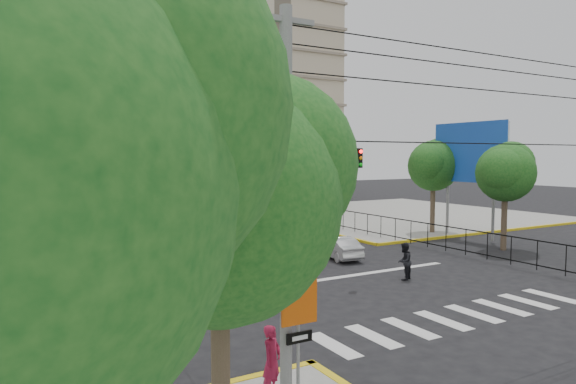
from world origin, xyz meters
TOP-DOWN VIEW (x-y plane):
  - ground at (0.00, 0.00)m, footprint 160.00×160.00m
  - sidewalk_ne at (20.00, 20.00)m, footprint 26.00×26.00m
  - crosswalk_stripes at (0.00, -6.00)m, footprint 12.00×2.40m
  - stop_line at (0.00, 1.20)m, footprint 13.00×0.40m
  - tower_beige at (14.00, 40.00)m, footprint 17.00×16.00m
  - park_fence at (9.00, 4.50)m, footprint 0.10×22.50m
  - billboard at (14.45, 6.00)m, footprint 0.36×6.20m
  - tree_sw_near at (-10.90, -9.99)m, footprint 5.63×4.60m
  - tree_park_a at (13.08, 2.01)m, footprint 4.41×3.60m
  - tree_park_c at (14.09, 9.01)m, footprint 4.65×3.80m
  - tree_tudor at (-11.90, 16.01)m, footprint 5.39×4.40m
  - traffic_light_nw at (-7.80, 7.80)m, footprint 0.28×0.22m
  - traffic_light_hanging at (0.00, -2.04)m, footprint 18.00×9.12m
  - utility_pole_sw at (-9.00, -9.00)m, footprint 1.40×0.28m
  - district_sign at (-8.80, -9.24)m, footprint 0.90×0.12m
  - van_right_lane at (2.81, 9.95)m, footprint 2.15×5.09m
  - van_left_lane at (-1.87, 19.52)m, footprint 2.17×4.79m
  - car_silver_front_left at (-3.09, 3.92)m, footprint 1.99×4.12m
  - car_white_front_right at (2.47, 5.08)m, footprint 1.87×4.03m
  - car_grey_mid_left at (-3.38, 8.63)m, footprint 2.69×4.70m
  - car_silver_rear_left at (-2.96, 14.88)m, footprint 1.76×4.24m
  - car_darkgrey_mid_right at (2.84, 15.24)m, footprint 1.81×4.16m
  - car_white_rear_right at (1.77, 19.79)m, footprint 1.41×4.00m
  - pedestrian_sw_corner at (-8.98, -8.30)m, footprint 0.75×0.68m
  - pedestrian_crosswalk at (2.22, -0.71)m, footprint 1.09×1.01m

SIDE VIEW (x-z plane):
  - ground at x=0.00m, z-range 0.00..0.00m
  - park_fence at x=9.00m, z-range -0.83..0.83m
  - crosswalk_stripes at x=0.00m, z-range 0.00..0.01m
  - stop_line at x=0.00m, z-range 0.00..0.01m
  - sidewalk_ne at x=20.00m, z-range 0.00..0.15m
  - car_silver_rear_left at x=-2.96m, z-range 0.00..1.22m
  - car_grey_mid_left at x=-3.38m, z-range 0.00..1.23m
  - car_white_front_right at x=2.47m, z-range 0.00..1.28m
  - car_white_rear_right at x=1.77m, z-range 0.00..1.32m
  - car_silver_front_left at x=-3.09m, z-range 0.00..1.36m
  - car_darkgrey_mid_right at x=2.84m, z-range 0.00..1.40m
  - pedestrian_crosswalk at x=2.22m, z-range 0.00..1.78m
  - pedestrian_sw_corner at x=-8.98m, z-range 0.15..1.87m
  - van_left_lane at x=-1.87m, z-range -0.03..2.07m
  - van_right_lane at x=2.81m, z-range -0.03..2.23m
  - district_sign at x=-8.80m, z-range 0.85..4.05m
  - traffic_light_nw at x=-7.80m, z-range 0.91..5.31m
  - utility_pole_sw at x=-9.00m, z-range 0.27..9.27m
  - tree_park_a at x=13.08m, z-range 1.60..8.42m
  - tree_tudor at x=-11.90m, z-range 1.50..8.93m
  - tree_sw_near at x=-10.90m, z-range 1.48..9.06m
  - tree_park_c at x=14.09m, z-range 1.71..8.96m
  - traffic_light_hanging at x=0.00m, z-range 5.44..6.36m
  - billboard at x=14.45m, z-range 1.95..10.05m
  - tower_beige at x=14.00m, z-range 0.00..48.00m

